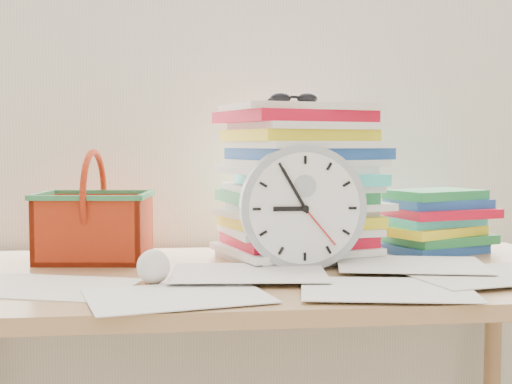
{
  "coord_description": "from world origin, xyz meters",
  "views": [
    {
      "loc": [
        -0.18,
        0.15,
        1.02
      ],
      "look_at": [
        -0.01,
        1.6,
        0.92
      ],
      "focal_mm": 50.0,
      "sensor_mm": 36.0,
      "label": 1
    }
  ],
  "objects": [
    {
      "name": "book_stack",
      "position": [
        0.46,
        1.81,
        0.83
      ],
      "size": [
        0.31,
        0.28,
        0.15
      ],
      "primitive_type": null,
      "rotation": [
        0.0,
        0.0,
        0.36
      ],
      "color": "white",
      "rests_on": "desk"
    },
    {
      "name": "clock",
      "position": [
        0.09,
        1.61,
        0.88
      ],
      "size": [
        0.26,
        0.05,
        0.26
      ],
      "primitive_type": "cylinder",
      "rotation": [
        1.57,
        0.0,
        0.0
      ],
      "color": "#9FA5AA",
      "rests_on": "desk"
    },
    {
      "name": "sunglasses",
      "position": [
        0.09,
        1.76,
        1.12
      ],
      "size": [
        0.13,
        0.11,
        0.03
      ],
      "primitive_type": null,
      "rotation": [
        0.0,
        0.0,
        0.01
      ],
      "color": "black",
      "rests_on": "paper_stack"
    },
    {
      "name": "crumpled_ball",
      "position": [
        -0.22,
        1.49,
        0.78
      ],
      "size": [
        0.07,
        0.07,
        0.07
      ],
      "primitive_type": "sphere",
      "color": "white",
      "rests_on": "desk"
    },
    {
      "name": "scattered_papers",
      "position": [
        0.0,
        1.6,
        0.76
      ],
      "size": [
        1.26,
        0.42,
        0.02
      ],
      "primitive_type": null,
      "color": "white",
      "rests_on": "desk"
    },
    {
      "name": "desk",
      "position": [
        0.0,
        1.6,
        0.68
      ],
      "size": [
        1.4,
        0.7,
        0.75
      ],
      "color": "#A57A4D",
      "rests_on": "ground"
    },
    {
      "name": "curtain",
      "position": [
        0.0,
        1.98,
        1.3
      ],
      "size": [
        2.4,
        0.01,
        2.5
      ],
      "primitive_type": "cube",
      "color": "white",
      "rests_on": "room_shell"
    },
    {
      "name": "basket",
      "position": [
        -0.36,
        1.78,
        0.87
      ],
      "size": [
        0.27,
        0.22,
        0.25
      ],
      "primitive_type": null,
      "rotation": [
        0.0,
        0.0,
        -0.13
      ],
      "color": "red",
      "rests_on": "desk"
    },
    {
      "name": "paper_stack",
      "position": [
        0.11,
        1.76,
        0.93
      ],
      "size": [
        0.42,
        0.37,
        0.35
      ],
      "primitive_type": null,
      "rotation": [
        0.0,
        0.0,
        0.27
      ],
      "color": "white",
      "rests_on": "desk"
    }
  ]
}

